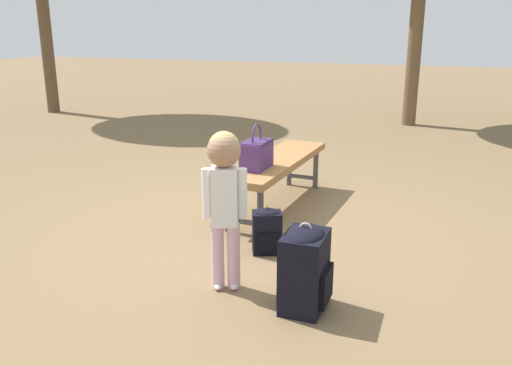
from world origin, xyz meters
TOP-DOWN VIEW (x-y plane):
  - ground_plane at (0.00, 0.00)m, footprint 40.00×40.00m
  - park_bench at (-0.72, 0.03)m, footprint 1.62×0.47m
  - handbag at (-0.34, -0.02)m, footprint 0.32×0.18m
  - child_standing at (0.84, 0.22)m, footprint 0.20×0.25m
  - backpack_large at (0.91, 0.74)m, footprint 0.31×0.28m
  - backpack_small at (0.25, 0.28)m, footprint 0.23×0.25m

SIDE VIEW (x-z plane):
  - ground_plane at x=0.00m, z-range 0.00..0.00m
  - backpack_small at x=0.25m, z-range 0.00..0.35m
  - backpack_large at x=0.91m, z-range 0.00..0.52m
  - park_bench at x=-0.72m, z-range 0.17..0.62m
  - handbag at x=-0.34m, z-range 0.39..0.76m
  - child_standing at x=0.84m, z-range 0.16..1.15m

